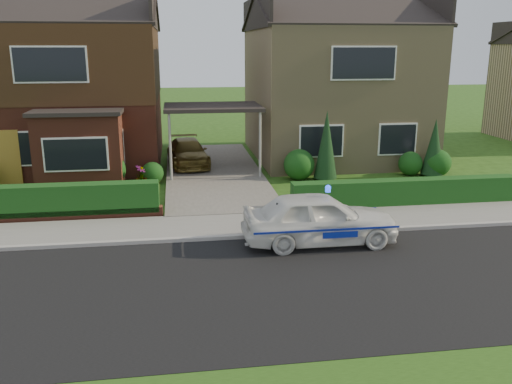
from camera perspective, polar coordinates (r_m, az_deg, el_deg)
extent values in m
plane|color=#224512|center=(11.83, -0.57, -10.01)|extent=(120.00, 120.00, 0.00)
cube|color=black|center=(11.83, -0.57, -10.01)|extent=(60.00, 6.00, 0.02)
cube|color=#9E9993|center=(14.61, -2.22, -4.77)|extent=(60.00, 0.16, 0.12)
cube|color=slate|center=(15.60, -2.65, -3.51)|extent=(60.00, 2.00, 0.10)
cube|color=#666059|center=(22.23, -4.48, 2.13)|extent=(3.80, 12.00, 0.12)
cube|color=brown|center=(25.09, -18.64, 9.44)|extent=(7.20, 8.00, 5.80)
cube|color=white|center=(21.74, -24.20, 4.16)|extent=(1.80, 0.08, 1.30)
cube|color=white|center=(21.09, -15.88, 4.61)|extent=(1.60, 0.08, 1.30)
cube|color=white|center=(21.06, -20.85, 12.43)|extent=(2.60, 0.08, 1.30)
cube|color=black|center=(25.01, -18.92, 12.75)|extent=(7.26, 8.06, 2.90)
cube|color=brown|center=(20.55, -18.09, 4.04)|extent=(3.00, 1.40, 2.70)
cube|color=black|center=(20.34, -18.42, 7.96)|extent=(3.20, 1.60, 0.14)
cube|color=tan|center=(25.75, 8.08, 10.20)|extent=(7.20, 8.00, 5.80)
cube|color=white|center=(21.67, 6.89, 5.34)|extent=(1.80, 0.08, 1.30)
cube|color=white|center=(22.71, 14.66, 5.41)|extent=(1.60, 0.08, 1.30)
cube|color=white|center=(21.85, 11.26, 13.16)|extent=(2.60, 0.08, 1.30)
cube|color=black|center=(21.79, -4.62, 8.91)|extent=(3.80, 3.00, 0.14)
cylinder|color=gray|center=(20.55, -9.01, 4.60)|extent=(0.10, 0.10, 2.70)
cylinder|color=gray|center=(20.79, 0.43, 4.90)|extent=(0.10, 0.10, 2.70)
cube|color=brown|center=(17.19, -22.71, -2.48)|extent=(7.70, 0.25, 0.36)
cube|color=#113410|center=(17.38, -22.54, -2.90)|extent=(7.50, 0.55, 0.90)
cube|color=#113410|center=(18.24, 15.37, -1.45)|extent=(7.50, 0.55, 0.80)
sphere|color=#113410|center=(20.55, -15.37, 2.28)|extent=(1.32, 1.32, 1.32)
sphere|color=#113410|center=(20.75, -10.84, 1.99)|extent=(0.84, 0.84, 0.84)
sphere|color=#113410|center=(21.02, 4.55, 2.89)|extent=(1.20, 1.20, 1.20)
sphere|color=#113410|center=(22.61, 15.95, 2.90)|extent=(0.96, 0.96, 0.96)
sphere|color=#113410|center=(22.76, 18.56, 2.93)|extent=(1.08, 1.08, 1.08)
cone|color=black|center=(20.94, 7.39, 4.71)|extent=(0.90, 0.90, 2.60)
cone|color=black|center=(22.57, 18.23, 4.31)|extent=(0.90, 0.90, 2.20)
imported|color=silver|center=(14.18, 6.69, -2.82)|extent=(1.62, 4.02, 1.37)
sphere|color=#193FF2|center=(14.02, 7.58, 0.20)|extent=(0.17, 0.17, 0.17)
cube|color=navy|center=(13.46, 7.58, -4.08)|extent=(3.70, 0.02, 0.05)
cube|color=navy|center=(14.95, 5.88, -2.07)|extent=(3.70, 0.01, 0.05)
ellipsoid|color=black|center=(13.76, 2.30, -2.08)|extent=(0.22, 0.17, 0.21)
sphere|color=white|center=(13.71, 2.41, -2.19)|extent=(0.11, 0.11, 0.11)
sphere|color=black|center=(13.71, 2.41, -1.54)|extent=(0.13, 0.13, 0.13)
cone|color=black|center=(13.69, 2.22, -1.28)|extent=(0.04, 0.04, 0.05)
cone|color=black|center=(13.71, 2.59, -1.26)|extent=(0.04, 0.04, 0.05)
imported|color=brown|center=(23.26, -7.19, 4.15)|extent=(1.89, 3.87, 1.08)
imported|color=gray|center=(17.59, -17.00, -1.03)|extent=(0.41, 0.32, 0.68)
imported|color=gray|center=(18.16, -11.45, -0.03)|extent=(0.53, 0.49, 0.76)
imported|color=gray|center=(20.20, -12.05, 1.55)|extent=(0.56, 0.56, 0.82)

